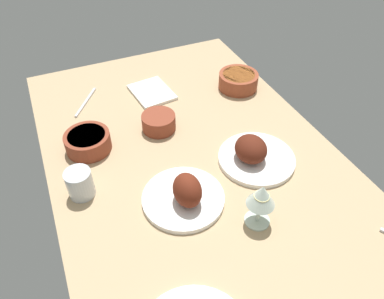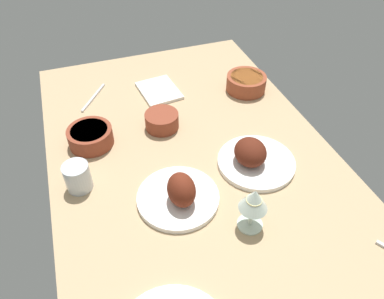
{
  "view_description": "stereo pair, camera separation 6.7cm",
  "coord_description": "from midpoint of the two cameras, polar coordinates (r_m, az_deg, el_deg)",
  "views": [
    {
      "loc": [
        -79.02,
        34.59,
        86.29
      ],
      "look_at": [
        0.0,
        0.0,
        6.0
      ],
      "focal_mm": 34.24,
      "sensor_mm": 36.0,
      "label": 1
    },
    {
      "loc": [
        -81.47,
        28.34,
        86.29
      ],
      "look_at": [
        0.0,
        0.0,
        6.0
      ],
      "focal_mm": 34.24,
      "sensor_mm": 36.0,
      "label": 2
    }
  ],
  "objects": [
    {
      "name": "spoon_loose",
      "position": [
        1.47,
        -17.48,
        7.03
      ],
      "size": [
        16.06,
        11.32,
        0.8
      ],
      "primitive_type": "cube",
      "rotation": [
        0.0,
        0.0,
        5.69
      ],
      "color": "silver",
      "rests_on": "dining_table"
    },
    {
      "name": "bowl_onions",
      "position": [
        1.25,
        -17.42,
        1.19
      ],
      "size": [
        14.73,
        14.73,
        5.99
      ],
      "color": "brown",
      "rests_on": "dining_table"
    },
    {
      "name": "plate_far_side",
      "position": [
        1.16,
        7.97,
        -0.76
      ],
      "size": [
        24.38,
        24.38,
        9.55
      ],
      "color": "white",
      "rests_on": "dining_table"
    },
    {
      "name": "bowl_soup",
      "position": [
        1.49,
        5.92,
        10.66
      ],
      "size": [
        15.52,
        15.52,
        6.19
      ],
      "color": "brown",
      "rests_on": "dining_table"
    },
    {
      "name": "wine_glass",
      "position": [
        0.95,
        8.78,
        -7.45
      ],
      "size": [
        7.6,
        7.6,
        14.0
      ],
      "color": "silver",
      "rests_on": "dining_table"
    },
    {
      "name": "plate_center_main",
      "position": [
        1.03,
        -2.97,
        -7.1
      ],
      "size": [
        23.67,
        23.67,
        11.0
      ],
      "color": "white",
      "rests_on": "dining_table"
    },
    {
      "name": "water_tumbler",
      "position": [
        1.1,
        -18.75,
        -5.08
      ],
      "size": [
        7.6,
        7.6,
        8.69
      ],
      "primitive_type": "cylinder",
      "color": "silver",
      "rests_on": "dining_table"
    },
    {
      "name": "folded_napkin",
      "position": [
        1.47,
        -7.59,
        8.8
      ],
      "size": [
        19.27,
        15.88,
        1.2
      ],
      "primitive_type": "cube",
      "rotation": [
        0.0,
        0.0,
        0.12
      ],
      "color": "white",
      "rests_on": "dining_table"
    },
    {
      "name": "bowl_potatoes",
      "position": [
        1.28,
        -6.72,
        4.3
      ],
      "size": [
        11.72,
        11.72,
        5.71
      ],
      "color": "brown",
      "rests_on": "dining_table"
    },
    {
      "name": "dining_table",
      "position": [
        1.21,
        -1.59,
        -1.43
      ],
      "size": [
        140.0,
        90.0,
        4.0
      ],
      "primitive_type": "cube",
      "color": "tan",
      "rests_on": "ground"
    }
  ]
}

